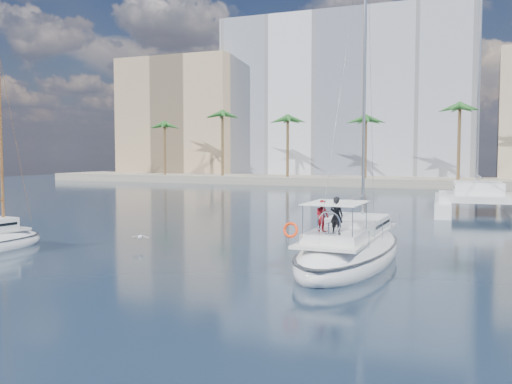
% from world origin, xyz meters
% --- Properties ---
extents(ground, '(160.00, 160.00, 0.00)m').
position_xyz_m(ground, '(0.00, 0.00, 0.00)').
color(ground, black).
rests_on(ground, ground).
extents(quay, '(120.00, 14.00, 1.20)m').
position_xyz_m(quay, '(0.00, 61.00, 0.60)').
color(quay, gray).
rests_on(quay, ground).
extents(building_modern, '(42.00, 16.00, 28.00)m').
position_xyz_m(building_modern, '(-12.00, 73.00, 14.00)').
color(building_modern, silver).
rests_on(building_modern, ground).
extents(building_tan_left, '(22.00, 14.00, 22.00)m').
position_xyz_m(building_tan_left, '(-42.00, 69.00, 11.00)').
color(building_tan_left, tan).
rests_on(building_tan_left, ground).
extents(palm_left, '(3.60, 3.60, 12.30)m').
position_xyz_m(palm_left, '(-34.00, 57.00, 10.28)').
color(palm_left, brown).
rests_on(palm_left, ground).
extents(palm_centre, '(3.60, 3.60, 12.30)m').
position_xyz_m(palm_centre, '(0.00, 57.00, 10.28)').
color(palm_centre, brown).
rests_on(palm_centre, ground).
extents(main_sloop, '(3.90, 11.78, 17.41)m').
position_xyz_m(main_sloop, '(5.21, -0.25, 0.53)').
color(main_sloop, white).
rests_on(main_sloop, ground).
extents(catamaran, '(7.84, 14.06, 19.58)m').
position_xyz_m(catamaran, '(10.11, 24.71, 1.18)').
color(catamaran, white).
rests_on(catamaran, ground).
extents(seagull, '(1.05, 0.45, 0.19)m').
position_xyz_m(seagull, '(-5.84, -0.40, 0.53)').
color(seagull, silver).
rests_on(seagull, ground).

